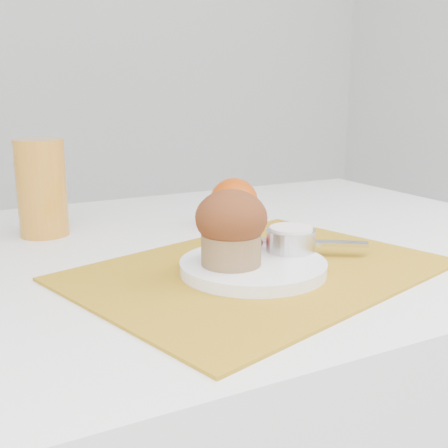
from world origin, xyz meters
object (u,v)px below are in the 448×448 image
orange (234,202)px  juice_glass (42,188)px  muffin (231,227)px  plate (253,266)px

orange → juice_glass: size_ratio=0.54×
juice_glass → muffin: 0.37m
orange → muffin: (-0.13, -0.24, 0.03)m
orange → juice_glass: (-0.30, 0.09, 0.04)m
muffin → orange: bearing=60.6°
juice_glass → muffin: juice_glass is taller
plate → orange: orange is taller
plate → juice_glass: 0.39m
orange → juice_glass: bearing=163.6°
plate → orange: bearing=66.8°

